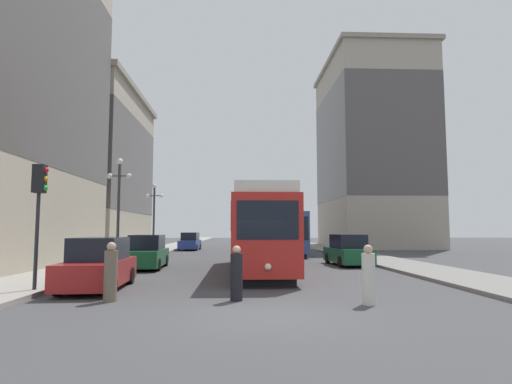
% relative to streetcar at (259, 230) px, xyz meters
% --- Properties ---
extents(ground_plane, '(200.00, 200.00, 0.00)m').
position_rel_streetcar_xyz_m(ground_plane, '(-0.27, -10.89, -2.10)').
color(ground_plane, '#424244').
extents(sidewalk_left, '(3.46, 120.00, 0.15)m').
position_rel_streetcar_xyz_m(sidewalk_left, '(-9.03, 29.11, -2.03)').
color(sidewalk_left, gray).
rests_on(sidewalk_left, ground).
extents(sidewalk_right, '(3.46, 120.00, 0.15)m').
position_rel_streetcar_xyz_m(sidewalk_right, '(8.49, 29.11, -2.03)').
color(sidewalk_right, gray).
rests_on(sidewalk_right, ground).
extents(streetcar, '(2.65, 13.15, 3.89)m').
position_rel_streetcar_xyz_m(streetcar, '(0.00, 0.00, 0.00)').
color(streetcar, black).
rests_on(streetcar, ground).
extents(transit_bus, '(2.87, 11.87, 3.45)m').
position_rel_streetcar_xyz_m(transit_bus, '(3.02, 14.64, -0.15)').
color(transit_bus, black).
rests_on(transit_bus, ground).
extents(parked_car_left_near, '(2.03, 4.85, 1.82)m').
position_rel_streetcar_xyz_m(parked_car_left_near, '(-6.00, 1.89, -1.26)').
color(parked_car_left_near, black).
rests_on(parked_car_left_near, ground).
extents(parked_car_left_mid, '(2.05, 4.70, 1.82)m').
position_rel_streetcar_xyz_m(parked_car_left_mid, '(-6.00, -6.09, -1.26)').
color(parked_car_left_mid, black).
rests_on(parked_car_left_mid, ground).
extents(parked_car_right_far, '(2.06, 4.55, 1.82)m').
position_rel_streetcar_xyz_m(parked_car_right_far, '(5.47, 3.38, -1.26)').
color(parked_car_right_far, black).
rests_on(parked_car_right_far, ground).
extents(parked_car_left_far, '(2.00, 4.92, 1.82)m').
position_rel_streetcar_xyz_m(parked_car_left_far, '(-6.00, 22.67, -1.26)').
color(parked_car_left_far, black).
rests_on(parked_car_left_far, ground).
extents(pedestrian_crossing_near, '(0.36, 0.36, 1.63)m').
position_rel_streetcar_xyz_m(pedestrian_crossing_near, '(-1.09, -8.74, -1.34)').
color(pedestrian_crossing_near, black).
rests_on(pedestrian_crossing_near, ground).
extents(pedestrian_crossing_far, '(0.39, 0.39, 1.73)m').
position_rel_streetcar_xyz_m(pedestrian_crossing_far, '(-4.80, -8.69, -1.29)').
color(pedestrian_crossing_far, '#6B5B4C').
rests_on(pedestrian_crossing_far, ground).
extents(pedestrian_on_sidewalk, '(0.37, 0.37, 1.67)m').
position_rel_streetcar_xyz_m(pedestrian_on_sidewalk, '(2.63, -9.56, -1.32)').
color(pedestrian_on_sidewalk, beige).
rests_on(pedestrian_on_sidewalk, ground).
extents(traffic_light_near_left, '(0.47, 0.36, 4.12)m').
position_rel_streetcar_xyz_m(traffic_light_near_left, '(-7.68, -7.16, 1.22)').
color(traffic_light_near_left, '#232328').
rests_on(traffic_light_near_left, sidewalk_left).
extents(lamp_post_left_near, '(1.41, 0.36, 6.07)m').
position_rel_streetcar_xyz_m(lamp_post_left_near, '(-7.90, 2.93, 1.99)').
color(lamp_post_left_near, '#333338').
rests_on(lamp_post_left_near, sidewalk_left).
extents(lamp_post_left_far, '(1.41, 0.36, 5.71)m').
position_rel_streetcar_xyz_m(lamp_post_left_far, '(-7.90, 13.14, 1.79)').
color(lamp_post_left_far, '#333338').
rests_on(lamp_post_left_far, sidewalk_left).
extents(building_left_corner, '(14.73, 16.03, 15.36)m').
position_rel_streetcar_xyz_m(building_left_corner, '(-17.82, 18.60, 5.77)').
color(building_left_corner, '#B2A893').
rests_on(building_left_corner, ground).
extents(building_right_corner, '(11.32, 16.56, 23.13)m').
position_rel_streetcar_xyz_m(building_right_corner, '(15.58, 29.34, 9.81)').
color(building_right_corner, '#A89E8E').
rests_on(building_right_corner, ground).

